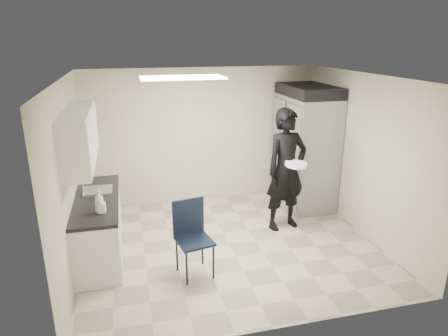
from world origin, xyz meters
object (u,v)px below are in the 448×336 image
object	(u,v)px
lower_counter	(99,228)
man_tuxedo	(286,170)
commercial_fridge	(305,152)
folding_chair	(194,241)

from	to	relation	value
lower_counter	man_tuxedo	distance (m)	3.09
commercial_fridge	man_tuxedo	world-z (taller)	commercial_fridge
folding_chair	man_tuxedo	bearing A→B (deg)	20.07
commercial_fridge	folding_chair	distance (m)	3.23
commercial_fridge	folding_chair	xyz separation A→B (m)	(-2.49, -1.97, -0.54)
commercial_fridge	lower_counter	bearing A→B (deg)	-164.12
commercial_fridge	man_tuxedo	xyz separation A→B (m)	(-0.75, -0.89, -0.02)
lower_counter	man_tuxedo	bearing A→B (deg)	3.42
lower_counter	man_tuxedo	xyz separation A→B (m)	(3.03, 0.18, 0.60)
folding_chair	lower_counter	bearing A→B (deg)	133.40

